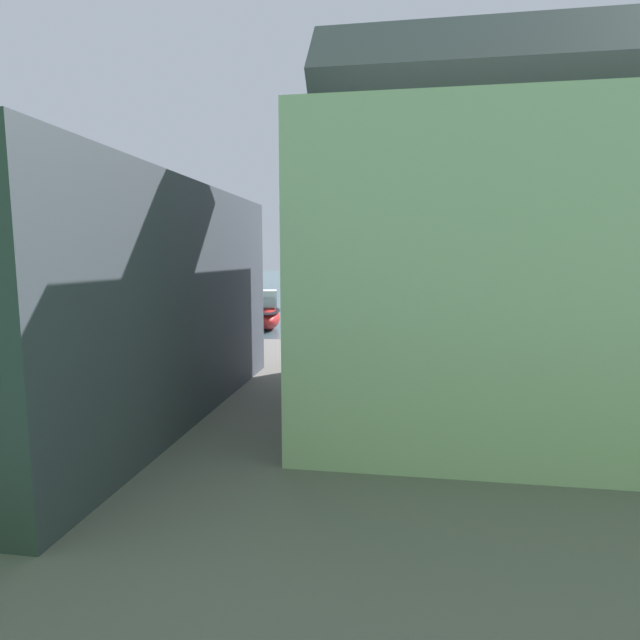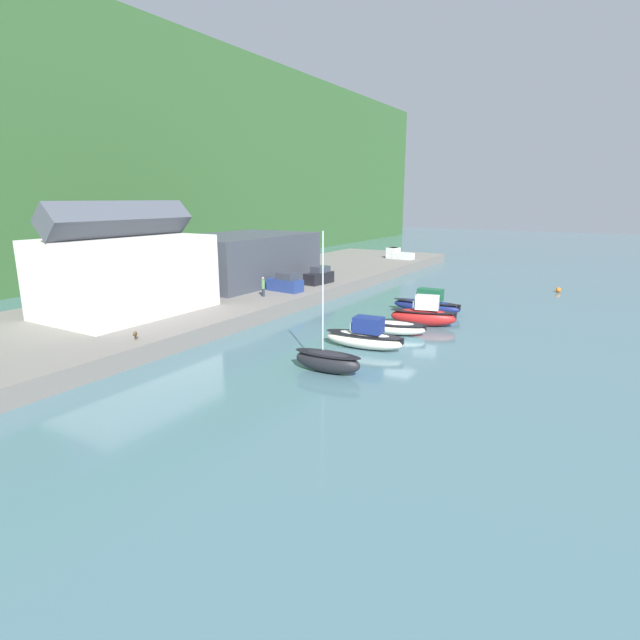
# 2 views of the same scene
# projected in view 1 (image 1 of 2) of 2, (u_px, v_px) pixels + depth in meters

# --- Properties ---
(ground_plane) EXTENTS (320.00, 320.00, 0.00)m
(ground_plane) POSITION_uv_depth(u_px,v_px,m) (359.00, 329.00, 38.55)
(ground_plane) COLOR #476B75
(quay_promenade) EXTENTS (114.00, 20.60, 1.44)m
(quay_promenade) POSITION_uv_depth(u_px,v_px,m) (298.00, 423.00, 14.55)
(quay_promenade) COLOR slate
(quay_promenade) RESTS_ON ground_plane
(harbor_clubhouse) EXTENTS (14.47, 9.90, 10.24)m
(harbor_clubhouse) POSITION_uv_depth(u_px,v_px,m) (587.00, 266.00, 13.06)
(harbor_clubhouse) COLOR silver
(harbor_clubhouse) RESTS_ON quay_promenade
(moored_boat_0) EXTENTS (1.91, 5.14, 9.80)m
(moored_boat_0) POSITION_uv_depth(u_px,v_px,m) (485.00, 323.00, 35.44)
(moored_boat_0) COLOR black
(moored_boat_0) RESTS_ON ground_plane
(moored_boat_1) EXTENTS (2.63, 6.86, 2.64)m
(moored_boat_1) POSITION_uv_depth(u_px,v_px,m) (392.00, 320.00, 36.14)
(moored_boat_1) COLOR white
(moored_boat_1) RESTS_ON ground_plane
(moored_boat_2) EXTENTS (3.36, 6.12, 1.16)m
(moored_boat_2) POSITION_uv_depth(u_px,v_px,m) (320.00, 323.00, 37.27)
(moored_boat_2) COLOR white
(moored_boat_2) RESTS_ON ground_plane
(moored_boat_3) EXTENTS (3.31, 6.58, 2.95)m
(moored_boat_3) POSITION_uv_depth(u_px,v_px,m) (268.00, 314.00, 39.05)
(moored_boat_3) COLOR red
(moored_boat_3) RESTS_ON ground_plane
(moored_boat_4) EXTENTS (1.85, 7.47, 2.61)m
(moored_boat_4) POSITION_uv_depth(u_px,v_px,m) (194.00, 317.00, 38.33)
(moored_boat_4) COLOR navy
(moored_boat_4) RESTS_ON ground_plane
(parked_car_1) EXTENTS (2.21, 4.36, 2.16)m
(parked_car_1) POSITION_uv_depth(u_px,v_px,m) (134.00, 329.00, 22.21)
(parked_car_1) COLOR navy
(parked_car_1) RESTS_ON quay_promenade
(parked_car_2) EXTENTS (4.35, 2.18, 2.16)m
(parked_car_2) POSITION_uv_depth(u_px,v_px,m) (12.00, 324.00, 23.77)
(parked_car_2) COLOR black
(parked_car_2) RESTS_ON quay_promenade
(person_on_quay) EXTENTS (0.40, 0.40, 2.14)m
(person_on_quay) POSITION_uv_depth(u_px,v_px,m) (213.00, 328.00, 21.35)
(person_on_quay) COLOR #232838
(person_on_quay) RESTS_ON quay_promenade
(mooring_buoy_0) EXTENTS (0.65, 0.65, 0.65)m
(mooring_buoy_0) POSITION_uv_depth(u_px,v_px,m) (51.00, 307.00, 51.83)
(mooring_buoy_0) COLOR orange
(mooring_buoy_0) RESTS_ON ground_plane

